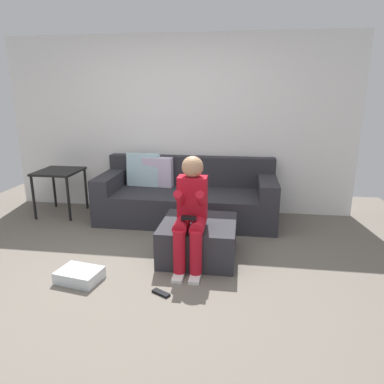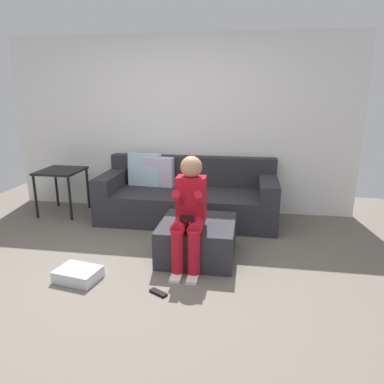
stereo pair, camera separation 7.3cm
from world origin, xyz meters
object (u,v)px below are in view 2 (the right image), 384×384
(couch_sectional, at_px, (187,197))
(person_seated, at_px, (189,210))
(side_table, at_px, (61,176))
(storage_bin, at_px, (78,274))
(remote_near_ottoman, at_px, (158,293))
(ottoman, at_px, (198,239))

(couch_sectional, height_order, person_seated, person_seated)
(couch_sectional, bearing_deg, person_seated, -78.91)
(side_table, bearing_deg, storage_bin, -58.21)
(person_seated, distance_m, remote_near_ottoman, 0.83)
(remote_near_ottoman, bearing_deg, person_seated, 102.05)
(remote_near_ottoman, bearing_deg, couch_sectional, 121.85)
(person_seated, distance_m, side_table, 2.45)
(couch_sectional, bearing_deg, ottoman, -74.63)
(ottoman, xyz_separation_m, person_seated, (-0.05, -0.21, 0.39))
(couch_sectional, relative_size, remote_near_ottoman, 13.81)
(storage_bin, distance_m, remote_near_ottoman, 0.81)
(person_seated, height_order, side_table, person_seated)
(ottoman, height_order, person_seated, person_seated)
(ottoman, relative_size, person_seated, 0.72)
(side_table, height_order, remote_near_ottoman, side_table)
(ottoman, height_order, storage_bin, ottoman)
(ottoman, distance_m, side_table, 2.41)
(person_seated, height_order, storage_bin, person_seated)
(ottoman, bearing_deg, person_seated, -103.56)
(couch_sectional, height_order, storage_bin, couch_sectional)
(ottoman, bearing_deg, remote_near_ottoman, -106.17)
(couch_sectional, distance_m, person_seated, 1.42)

